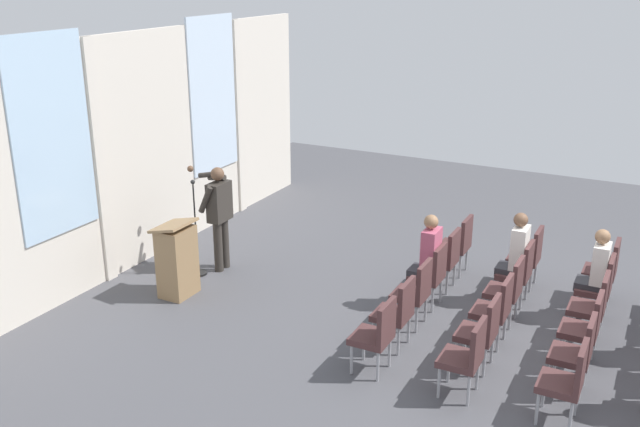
{
  "coord_description": "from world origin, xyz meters",
  "views": [
    {
      "loc": [
        -8.55,
        -1.34,
        4.62
      ],
      "look_at": [
        0.02,
        3.09,
        1.24
      ],
      "focal_mm": 39.86,
      "sensor_mm": 36.0,
      "label": 1
    }
  ],
  "objects_px": {
    "chair_r1_c1": "(483,329)",
    "chair_r1_c5": "(529,254)",
    "chair_r0_c0": "(377,332)",
    "mic_stand": "(197,254)",
    "chair_r2_c5": "(606,267)",
    "chair_r2_c0": "(568,378)",
    "chair_r2_c2": "(586,325)",
    "chair_r0_c3": "(432,272)",
    "chair_r1_c4": "(519,269)",
    "chair_r2_c1": "(578,350)",
    "audience_r0_c3": "(427,256)",
    "chair_r0_c5": "(459,242)",
    "chair_r2_c3": "(593,303)",
    "chair_r1_c0": "(467,354)",
    "audience_r1_c4": "(515,254)",
    "chair_r1_c3": "(509,287)",
    "lectern": "(177,260)",
    "audience_r2_c4": "(595,270)",
    "chair_r0_c2": "(416,290)",
    "chair_r0_c4": "(446,256)",
    "speaker": "(219,211)",
    "chair_r2_c4": "(600,284)",
    "chair_r1_c2": "(496,307)",
    "chair_r0_c1": "(398,310)"
  },
  "relations": [
    {
      "from": "mic_stand",
      "to": "chair_r1_c5",
      "type": "height_order",
      "value": "mic_stand"
    },
    {
      "from": "audience_r0_c3",
      "to": "chair_r2_c4",
      "type": "xyz_separation_m",
      "value": [
        0.65,
        -2.24,
        -0.23
      ]
    },
    {
      "from": "chair_r2_c3",
      "to": "chair_r1_c4",
      "type": "bearing_deg",
      "value": 58.83
    },
    {
      "from": "chair_r1_c1",
      "to": "chair_r1_c5",
      "type": "xyz_separation_m",
      "value": [
        2.62,
        0.0,
        0.0
      ]
    },
    {
      "from": "chair_r1_c4",
      "to": "chair_r2_c5",
      "type": "bearing_deg",
      "value": -58.83
    },
    {
      "from": "chair_r2_c2",
      "to": "lectern",
      "type": "bearing_deg",
      "value": 97.0
    },
    {
      "from": "chair_r1_c4",
      "to": "chair_r2_c3",
      "type": "distance_m",
      "value": 1.26
    },
    {
      "from": "chair_r2_c0",
      "to": "chair_r1_c0",
      "type": "bearing_deg",
      "value": 90.0
    },
    {
      "from": "speaker",
      "to": "chair_r0_c2",
      "type": "xyz_separation_m",
      "value": [
        -0.39,
        -3.43,
        -0.45
      ]
    },
    {
      "from": "audience_r0_c3",
      "to": "chair_r2_c4",
      "type": "relative_size",
      "value": 1.47
    },
    {
      "from": "mic_stand",
      "to": "audience_r2_c4",
      "type": "bearing_deg",
      "value": -77.56
    },
    {
      "from": "chair_r0_c4",
      "to": "lectern",
      "type": "bearing_deg",
      "value": 120.16
    },
    {
      "from": "chair_r0_c5",
      "to": "chair_r2_c3",
      "type": "distance_m",
      "value": 2.53
    },
    {
      "from": "chair_r0_c5",
      "to": "chair_r1_c3",
      "type": "relative_size",
      "value": 1.0
    },
    {
      "from": "chair_r2_c1",
      "to": "chair_r1_c4",
      "type": "bearing_deg",
      "value": 28.85
    },
    {
      "from": "chair_r1_c1",
      "to": "chair_r1_c2",
      "type": "relative_size",
      "value": 1.0
    },
    {
      "from": "chair_r0_c0",
      "to": "audience_r0_c3",
      "type": "height_order",
      "value": "audience_r0_c3"
    },
    {
      "from": "audience_r1_c4",
      "to": "chair_r2_c3",
      "type": "height_order",
      "value": "audience_r1_c4"
    },
    {
      "from": "mic_stand",
      "to": "chair_r1_c0",
      "type": "xyz_separation_m",
      "value": [
        -1.36,
        -4.72,
        0.2
      ]
    },
    {
      "from": "chair_r0_c4",
      "to": "mic_stand",
      "type": "bearing_deg",
      "value": 109.13
    },
    {
      "from": "mic_stand",
      "to": "audience_r0_c3",
      "type": "xyz_separation_m",
      "value": [
        0.61,
        -3.56,
        0.43
      ]
    },
    {
      "from": "chair_r1_c4",
      "to": "chair_r0_c0",
      "type": "bearing_deg",
      "value": 157.55
    },
    {
      "from": "chair_r0_c1",
      "to": "chair_r1_c3",
      "type": "xyz_separation_m",
      "value": [
        1.31,
        -1.08,
        0.0
      ]
    },
    {
      "from": "chair_r1_c3",
      "to": "chair_r1_c0",
      "type": "bearing_deg",
      "value": 180.0
    },
    {
      "from": "chair_r2_c0",
      "to": "chair_r1_c5",
      "type": "bearing_deg",
      "value": 18.29
    },
    {
      "from": "chair_r2_c5",
      "to": "chair_r1_c1",
      "type": "bearing_deg",
      "value": 157.55
    },
    {
      "from": "chair_r1_c4",
      "to": "audience_r1_c4",
      "type": "distance_m",
      "value": 0.24
    },
    {
      "from": "audience_r1_c4",
      "to": "chair_r1_c1",
      "type": "bearing_deg",
      "value": -177.71
    },
    {
      "from": "chair_r2_c0",
      "to": "chair_r2_c2",
      "type": "bearing_deg",
      "value": 0.0
    },
    {
      "from": "chair_r1_c3",
      "to": "chair_r0_c3",
      "type": "bearing_deg",
      "value": 90.0
    },
    {
      "from": "chair_r0_c0",
      "to": "chair_r1_c1",
      "type": "xyz_separation_m",
      "value": [
        0.65,
        -1.08,
        0.0
      ]
    },
    {
      "from": "chair_r0_c2",
      "to": "chair_r0_c3",
      "type": "height_order",
      "value": "same"
    },
    {
      "from": "chair_r0_c4",
      "to": "audience_r2_c4",
      "type": "bearing_deg",
      "value": -90.0
    },
    {
      "from": "mic_stand",
      "to": "chair_r0_c0",
      "type": "xyz_separation_m",
      "value": [
        -1.36,
        -3.64,
        0.2
      ]
    },
    {
      "from": "audience_r0_c3",
      "to": "chair_r0_c5",
      "type": "relative_size",
      "value": 1.47
    },
    {
      "from": "mic_stand",
      "to": "chair_r0_c4",
      "type": "xyz_separation_m",
      "value": [
        1.26,
        -3.64,
        0.2
      ]
    },
    {
      "from": "chair_r2_c3",
      "to": "chair_r1_c3",
      "type": "bearing_deg",
      "value": 90.0
    },
    {
      "from": "chair_r0_c2",
      "to": "chair_r1_c2",
      "type": "bearing_deg",
      "value": -90.0
    },
    {
      "from": "lectern",
      "to": "chair_r2_c5",
      "type": "xyz_separation_m",
      "value": [
        2.65,
        -5.6,
        -0.02
      ]
    },
    {
      "from": "chair_r2_c2",
      "to": "audience_r2_c4",
      "type": "relative_size",
      "value": 0.71
    },
    {
      "from": "chair_r1_c0",
      "to": "chair_r1_c3",
      "type": "relative_size",
      "value": 1.0
    },
    {
      "from": "chair_r0_c3",
      "to": "chair_r1_c4",
      "type": "height_order",
      "value": "same"
    },
    {
      "from": "chair_r1_c5",
      "to": "chair_r2_c1",
      "type": "relative_size",
      "value": 1.0
    },
    {
      "from": "audience_r0_c3",
      "to": "audience_r1_c4",
      "type": "height_order",
      "value": "audience_r0_c3"
    },
    {
      "from": "chair_r0_c0",
      "to": "chair_r1_c3",
      "type": "relative_size",
      "value": 1.0
    },
    {
      "from": "mic_stand",
      "to": "chair_r1_c1",
      "type": "relative_size",
      "value": 1.65
    },
    {
      "from": "chair_r2_c3",
      "to": "chair_r1_c1",
      "type": "bearing_deg",
      "value": 140.43
    },
    {
      "from": "speaker",
      "to": "audience_r2_c4",
      "type": "distance_m",
      "value": 5.59
    },
    {
      "from": "chair_r0_c2",
      "to": "chair_r2_c5",
      "type": "distance_m",
      "value": 2.92
    },
    {
      "from": "chair_r0_c2",
      "to": "chair_r1_c0",
      "type": "distance_m",
      "value": 1.7
    }
  ]
}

